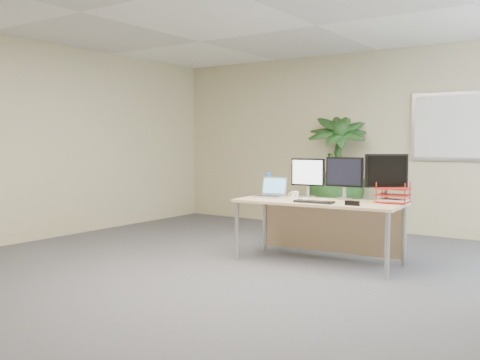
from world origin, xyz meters
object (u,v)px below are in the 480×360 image
Objects in this scene: desk at (322,213)px; floor_plant at (336,181)px; laptop at (271,192)px; monitor_right at (345,175)px; monitor_left at (308,175)px.

desk is 2.22m from floor_plant.
monitor_right is at bearing 13.26° from laptop.
desk is 1.23× the size of floor_plant.
floor_plant is 4.41× the size of laptop.
floor_plant is 3.31× the size of monitor_left.
laptop reaches higher than desk.
floor_plant is at bearing 116.81° from monitor_right.
monitor_left reaches higher than laptop.
monitor_left is 0.47m from laptop.
laptop is (-0.83, -0.20, -0.21)m from monitor_right.
monitor_right reaches higher than monitor_left.
monitor_left is at bearing 151.73° from desk.
monitor_left is 1.33× the size of laptop.
monitor_right is 1.40× the size of laptop.
desk is 0.49m from monitor_left.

